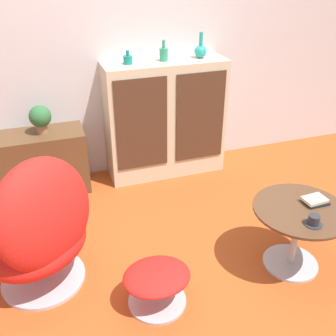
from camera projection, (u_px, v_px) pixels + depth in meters
ground_plane at (175, 280)px, 2.63m from camera, size 12.00×12.00×0.00m
wall_back at (111, 34)px, 3.35m from camera, size 6.40×0.06×2.60m
sideboard at (165, 119)px, 3.66m from camera, size 1.10×0.37×1.08m
tv_console at (43, 163)px, 3.47m from camera, size 0.76×0.38×0.56m
egg_chair at (40, 230)px, 2.39m from camera, size 0.91×0.91×0.95m
ottoman at (157, 281)px, 2.38m from camera, size 0.41×0.36×0.26m
coffee_table at (297, 227)px, 2.60m from camera, size 0.61×0.61×0.48m
vase_leftmost at (128, 59)px, 3.29m from camera, size 0.08×0.08×0.11m
vase_inner_left at (164, 54)px, 3.37m from camera, size 0.07×0.07×0.17m
vase_inner_right at (201, 51)px, 3.46m from camera, size 0.11×0.11×0.22m
potted_plant at (40, 118)px, 3.28m from camera, size 0.18×0.18×0.24m
teacup at (314, 221)px, 2.37m from camera, size 0.11×0.11×0.06m
book_stack at (315, 201)px, 2.57m from camera, size 0.16×0.12×0.04m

